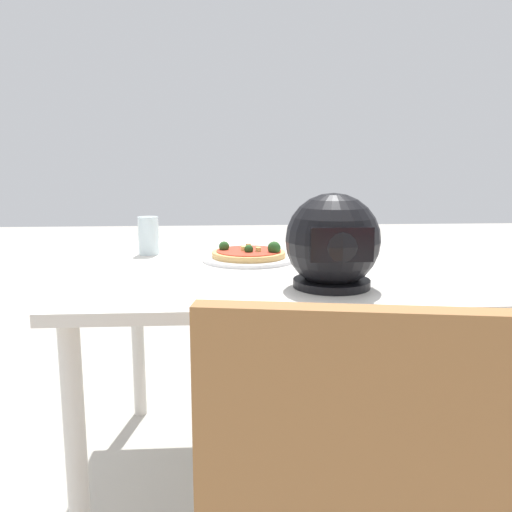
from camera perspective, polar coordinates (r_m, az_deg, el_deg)
ground_plane at (r=1.95m, az=0.73°, el=-22.05°), size 14.00×14.00×0.00m
dining_table at (r=1.70m, az=0.78°, el=-3.36°), size 1.07×1.06×0.72m
pizza_plate at (r=1.74m, az=-0.76°, el=-0.27°), size 0.30×0.30×0.01m
pizza at (r=1.74m, az=-0.69°, el=0.32°), size 0.24×0.24×0.05m
motorcycle_helmet at (r=1.37m, az=8.13°, el=1.39°), size 0.24×0.24×0.24m
drinking_glass at (r=1.88m, az=-11.32°, el=2.13°), size 0.07×0.07×0.13m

